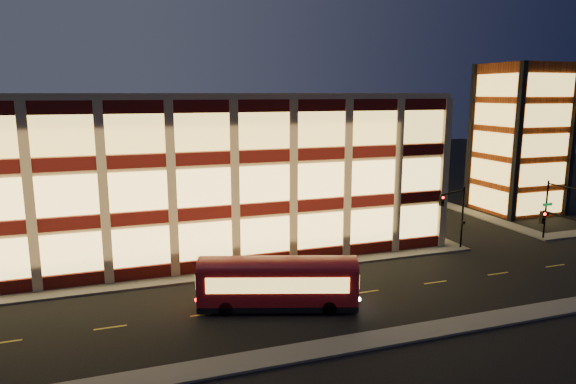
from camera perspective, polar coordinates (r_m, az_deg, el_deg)
name	(u,v)px	position (r m, az deg, el deg)	size (l,w,h in m)	color
ground	(217,280)	(41.36, -7.87, -9.70)	(200.00, 200.00, 0.00)	black
sidewalk_office_south	(177,280)	(41.85, -12.23, -9.49)	(54.00, 2.00, 0.15)	#514F4C
sidewalk_office_east	(374,211)	(64.44, 9.48, -2.15)	(2.00, 30.00, 0.15)	#514F4C
sidewalk_tower_west	(448,205)	(70.28, 17.40, -1.41)	(2.00, 30.00, 0.15)	#514F4C
sidewalk_near	(264,359)	(29.81, -2.72, -18.04)	(100.00, 2.00, 0.15)	#514F4C
office_building	(156,163)	(55.61, -14.45, 3.10)	(50.45, 30.45, 14.50)	tan
stair_tower	(519,139)	(68.97, 24.32, 5.39)	(8.60, 8.60, 18.00)	#8C3814
traffic_signal_far	(455,208)	(49.40, 18.09, -1.75)	(3.79, 1.87, 6.00)	black
traffic_signal_right	(558,202)	(56.28, 27.85, -0.99)	(1.20, 4.37, 6.00)	black
traffic_signal_near	(569,240)	(42.21, 28.74, -4.68)	(0.32, 4.45, 6.00)	black
trolley_bus	(278,280)	(35.36, -1.15, -9.76)	(11.02, 5.93, 3.63)	maroon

